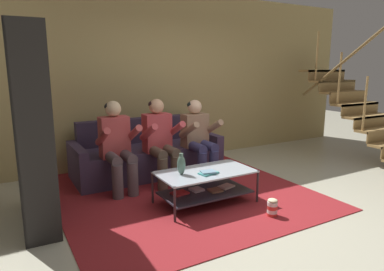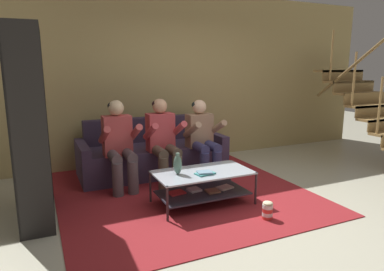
% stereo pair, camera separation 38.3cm
% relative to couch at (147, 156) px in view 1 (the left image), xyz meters
% --- Properties ---
extents(ground, '(16.80, 16.80, 0.00)m').
position_rel_couch_xyz_m(ground, '(0.59, -1.80, -0.29)').
color(ground, beige).
extents(back_partition, '(8.40, 0.12, 2.90)m').
position_rel_couch_xyz_m(back_partition, '(0.59, 0.66, 1.16)').
color(back_partition, tan).
rests_on(back_partition, ground).
extents(staircase_run, '(1.05, 2.10, 2.50)m').
position_rel_couch_xyz_m(staircase_run, '(3.78, -0.99, 0.62)').
color(staircase_run, '#A9834B').
rests_on(staircase_run, ground).
extents(couch, '(2.23, 0.90, 0.84)m').
position_rel_couch_xyz_m(couch, '(0.00, 0.00, 0.00)').
color(couch, '#41334E').
rests_on(couch, ground).
extents(person_seated_left, '(0.50, 0.58, 1.21)m').
position_rel_couch_xyz_m(person_seated_left, '(-0.62, -0.53, 0.38)').
color(person_seated_left, '#5A4B50').
rests_on(person_seated_left, ground).
extents(person_seated_middle, '(0.50, 0.58, 1.20)m').
position_rel_couch_xyz_m(person_seated_middle, '(-0.00, -0.53, 0.37)').
color(person_seated_middle, brown).
rests_on(person_seated_middle, ground).
extents(person_seated_right, '(0.50, 0.58, 1.16)m').
position_rel_couch_xyz_m(person_seated_right, '(0.62, -0.53, 0.35)').
color(person_seated_right, '#3A3969').
rests_on(person_seated_right, ground).
extents(coffee_table, '(1.16, 0.63, 0.41)m').
position_rel_couch_xyz_m(coffee_table, '(0.16, -1.46, -0.02)').
color(coffee_table, '#ADBAC7').
rests_on(coffee_table, ground).
extents(area_rug, '(3.13, 3.42, 0.01)m').
position_rel_couch_xyz_m(area_rug, '(0.08, -0.86, -0.28)').
color(area_rug, maroon).
rests_on(area_rug, ground).
extents(vase, '(0.10, 0.10, 0.25)m').
position_rel_couch_xyz_m(vase, '(-0.14, -1.43, 0.24)').
color(vase, '#517060').
rests_on(vase, coffee_table).
extents(book_stack, '(0.25, 0.18, 0.03)m').
position_rel_couch_xyz_m(book_stack, '(0.14, -1.57, 0.14)').
color(book_stack, teal).
rests_on(book_stack, coffee_table).
extents(bookshelf, '(0.36, 1.16, 2.05)m').
position_rel_couch_xyz_m(bookshelf, '(-1.71, -1.06, 0.57)').
color(bookshelf, black).
rests_on(bookshelf, ground).
extents(popcorn_tub, '(0.12, 0.12, 0.21)m').
position_rel_couch_xyz_m(popcorn_tub, '(0.61, -2.16, -0.18)').
color(popcorn_tub, red).
rests_on(popcorn_tub, ground).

